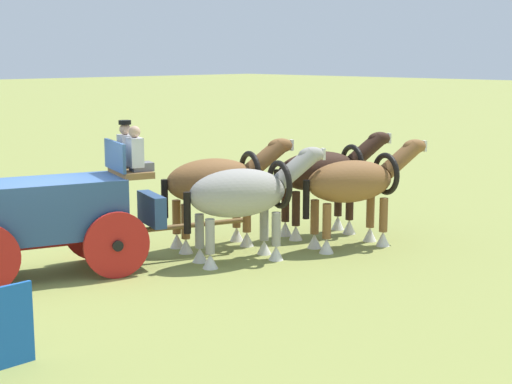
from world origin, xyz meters
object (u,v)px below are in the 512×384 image
object	(u,v)px
draft_horse_rear_off	(244,195)
draft_horse_lead_off	(356,184)
show_wagon	(51,210)
draft_horse_lead_near	(324,174)
draft_horse_rear_near	(218,183)

from	to	relation	value
draft_horse_rear_off	draft_horse_lead_off	xyz separation A→B (m)	(2.49, -0.80, 0.03)
show_wagon	draft_horse_rear_off	xyz separation A→B (m)	(3.25, -1.72, 0.11)
show_wagon	draft_horse_lead_off	xyz separation A→B (m)	(5.73, -2.52, 0.14)
draft_horse_rear_off	draft_horse_lead_near	world-z (taller)	draft_horse_lead_near
draft_horse_rear_near	draft_horse_lead_off	distance (m)	2.92
draft_horse_rear_off	draft_horse_lead_off	world-z (taller)	draft_horse_lead_off
draft_horse_rear_near	draft_horse_lead_near	distance (m)	2.61
draft_horse_lead_near	draft_horse_lead_off	world-z (taller)	draft_horse_lead_near
draft_horse_rear_off	draft_horse_lead_off	size ratio (longest dim) A/B	1.01
show_wagon	draft_horse_rear_near	xyz separation A→B (m)	(3.65, -0.48, 0.15)
draft_horse_rear_off	draft_horse_lead_off	distance (m)	2.61
show_wagon	draft_horse_rear_near	world-z (taller)	show_wagon
draft_horse_rear_off	show_wagon	bearing A→B (deg)	152.08
draft_horse_lead_off	draft_horse_rear_off	bearing A→B (deg)	162.26
draft_horse_rear_near	show_wagon	bearing A→B (deg)	172.44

